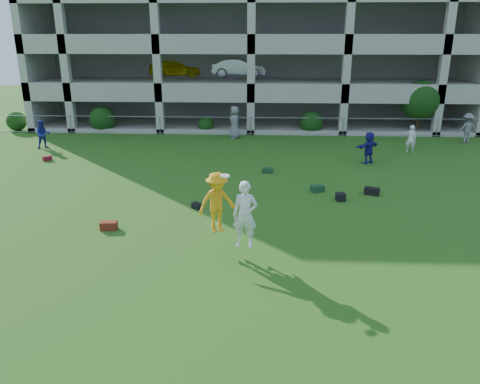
# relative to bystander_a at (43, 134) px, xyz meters

# --- Properties ---
(ground) EXTENTS (100.00, 100.00, 0.00)m
(ground) POSITION_rel_bystander_a_xyz_m (11.85, -14.61, -0.82)
(ground) COLOR #235114
(ground) RESTS_ON ground
(bystander_a) EXTENTS (1.00, 0.93, 1.63)m
(bystander_a) POSITION_rel_bystander_a_xyz_m (0.00, 0.00, 0.00)
(bystander_a) COLOR navy
(bystander_a) RESTS_ON ground
(bystander_c) EXTENTS (0.84, 1.11, 2.03)m
(bystander_c) POSITION_rel_bystander_a_xyz_m (10.87, 3.34, 0.20)
(bystander_c) COLOR slate
(bystander_c) RESTS_ON ground
(bystander_d) EXTENTS (1.51, 1.27, 1.63)m
(bystander_d) POSITION_rel_bystander_a_xyz_m (18.04, -2.47, -0.00)
(bystander_d) COLOR navy
(bystander_d) RESTS_ON ground
(bystander_e) EXTENTS (0.64, 0.50, 1.53)m
(bystander_e) POSITION_rel_bystander_a_xyz_m (20.90, 0.06, -0.05)
(bystander_e) COLOR white
(bystander_e) RESTS_ON ground
(bystander_f) EXTENTS (1.26, 0.87, 1.80)m
(bystander_f) POSITION_rel_bystander_a_xyz_m (25.01, 2.70, 0.08)
(bystander_f) COLOR slate
(bystander_f) RESTS_ON ground
(bag_red_a) EXTENTS (0.57, 0.35, 0.28)m
(bag_red_a) POSITION_rel_bystander_a_xyz_m (7.52, -11.64, -0.68)
(bag_red_a) COLOR #5B170F
(bag_red_a) RESTS_ON ground
(bag_black_b) EXTENTS (0.46, 0.46, 0.22)m
(bag_black_b) POSITION_rel_bystander_a_xyz_m (10.22, -9.50, -0.71)
(bag_black_b) COLOR black
(bag_black_b) RESTS_ON ground
(bag_green_c) EXTENTS (0.60, 0.53, 0.26)m
(bag_green_c) POSITION_rel_bystander_a_xyz_m (14.98, -7.21, -0.69)
(bag_green_c) COLOR #13361E
(bag_green_c) RESTS_ON ground
(crate_d) EXTENTS (0.38, 0.38, 0.30)m
(crate_d) POSITION_rel_bystander_a_xyz_m (15.78, -8.31, -0.67)
(crate_d) COLOR black
(crate_d) RESTS_ON ground
(bag_black_e) EXTENTS (0.67, 0.50, 0.30)m
(bag_black_e) POSITION_rel_bystander_a_xyz_m (17.18, -7.50, -0.67)
(bag_black_e) COLOR black
(bag_black_e) RESTS_ON ground
(bag_red_f) EXTENTS (0.53, 0.49, 0.24)m
(bag_red_f) POSITION_rel_bystander_a_xyz_m (1.40, -2.77, -0.70)
(bag_red_f) COLOR #5D101C
(bag_red_f) RESTS_ON ground
(bag_green_g) EXTENTS (0.52, 0.34, 0.25)m
(bag_green_g) POSITION_rel_bystander_a_xyz_m (12.92, -4.51, -0.69)
(bag_green_g) COLOR #153A16
(bag_green_g) RESTS_ON ground
(frisbee_contest) EXTENTS (1.93, 1.43, 2.12)m
(frisbee_contest) POSITION_rel_bystander_a_xyz_m (11.59, -13.12, 0.65)
(frisbee_contest) COLOR orange
(frisbee_contest) RESTS_ON ground
(parking_garage) EXTENTS (30.00, 14.00, 12.00)m
(parking_garage) POSITION_rel_bystander_a_xyz_m (11.84, 13.09, 5.20)
(parking_garage) COLOR #9E998C
(parking_garage) RESTS_ON ground
(fence) EXTENTS (36.06, 0.06, 1.20)m
(fence) POSITION_rel_bystander_a_xyz_m (11.85, 4.39, -0.20)
(fence) COLOR gray
(fence) RESTS_ON ground
(shrub_row) EXTENTS (34.38, 2.52, 3.50)m
(shrub_row) POSITION_rel_bystander_a_xyz_m (16.44, 5.09, 0.69)
(shrub_row) COLOR #163D11
(shrub_row) RESTS_ON ground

